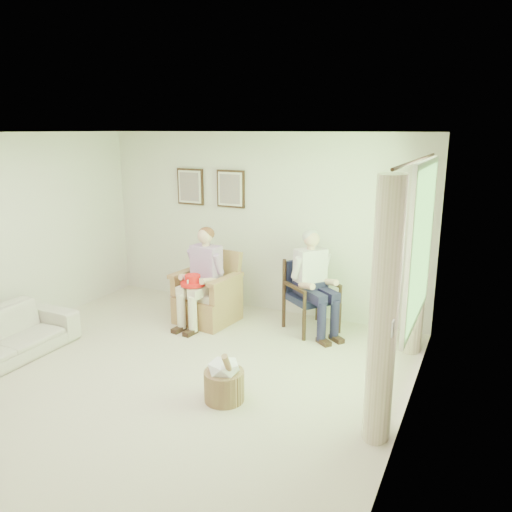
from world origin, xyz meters
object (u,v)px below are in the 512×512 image
(person_wicker, at_px, (203,271))
(hatbox, at_px, (224,379))
(wicker_armchair, at_px, (208,299))
(wood_armchair, at_px, (314,292))
(red_hat, at_px, (193,281))
(person_dark, at_px, (310,275))

(person_wicker, xyz_separation_m, hatbox, (1.24, -1.66, -0.54))
(wicker_armchair, height_order, wood_armchair, wicker_armchair)
(wood_armchair, distance_m, person_wicker, 1.53)
(wood_armchair, height_order, person_wicker, person_wicker)
(wicker_armchair, relative_size, red_hat, 3.00)
(red_hat, relative_size, hatbox, 0.55)
(person_dark, height_order, red_hat, person_dark)
(wicker_armchair, bearing_deg, person_dark, 16.39)
(wood_armchair, xyz_separation_m, red_hat, (-1.45, -0.72, 0.16))
(wicker_armchair, bearing_deg, red_hat, -88.32)
(wood_armchair, bearing_deg, person_dark, -142.59)
(wicker_armchair, distance_m, hatbox, 2.18)
(person_wicker, xyz_separation_m, person_dark, (1.42, 0.36, 0.02))
(wicker_armchair, height_order, person_wicker, person_wicker)
(wood_armchair, xyz_separation_m, person_dark, (0.00, -0.15, 0.28))
(wood_armchair, xyz_separation_m, hatbox, (-0.18, -2.17, -0.28))
(person_dark, distance_m, hatbox, 2.10)
(red_hat, height_order, hatbox, red_hat)
(wicker_armchair, xyz_separation_m, person_dark, (1.42, 0.23, 0.47))
(person_dark, bearing_deg, wicker_armchair, 136.57)
(wood_armchair, height_order, red_hat, wood_armchair)
(wicker_armchair, bearing_deg, hatbox, -47.97)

